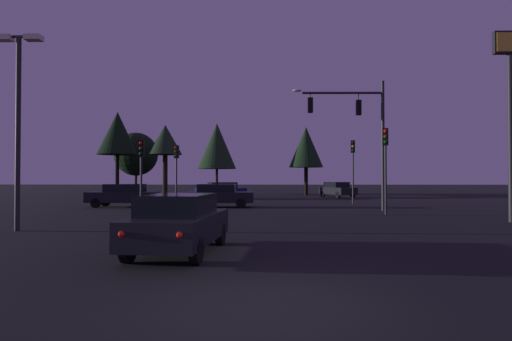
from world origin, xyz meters
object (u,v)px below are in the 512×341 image
(traffic_light_corner_left, at_px, (141,161))
(traffic_light_far_side, at_px, (176,163))
(car_crossing_left, at_px, (219,195))
(parking_lot_lamp_post, at_px, (18,104))
(traffic_light_median, at_px, (386,154))
(store_sign_illuminated, at_px, (510,85))
(car_crossing_right, at_px, (123,195))
(car_far_lane, at_px, (221,190))
(tree_lot_edge, at_px, (217,146))
(tree_left_far, at_px, (136,154))
(traffic_light_corner_right, at_px, (353,159))
(tree_center_horizon, at_px, (117,134))
(traffic_signal_mast_arm, at_px, (359,124))
(car_nearside_lane, at_px, (179,222))
(tree_right_cluster, at_px, (165,141))
(car_parked_lot, at_px, (337,189))
(tree_behind_sign, at_px, (306,147))

(traffic_light_corner_left, relative_size, traffic_light_far_side, 0.94)
(car_crossing_left, distance_m, parking_lot_lamp_post, 14.18)
(traffic_light_median, bearing_deg, store_sign_illuminated, -37.93)
(traffic_light_far_side, height_order, car_crossing_right, traffic_light_far_side)
(car_far_lane, bearing_deg, parking_lot_lamp_post, -102.52)
(traffic_light_far_side, height_order, tree_lot_edge, tree_lot_edge)
(traffic_light_median, distance_m, store_sign_illuminated, 6.30)
(parking_lot_lamp_post, bearing_deg, tree_left_far, 100.59)
(traffic_light_far_side, bearing_deg, parking_lot_lamp_post, -101.96)
(traffic_light_corner_right, relative_size, tree_center_horizon, 0.53)
(traffic_light_far_side, relative_size, tree_center_horizon, 0.47)
(car_crossing_left, xyz_separation_m, car_crossing_right, (-6.28, -0.12, -0.00))
(car_crossing_left, bearing_deg, car_crossing_right, -178.86)
(traffic_light_far_side, relative_size, car_crossing_left, 0.92)
(traffic_light_corner_right, distance_m, store_sign_illuminated, 12.92)
(car_crossing_left, distance_m, store_sign_illuminated, 17.23)
(traffic_signal_mast_arm, height_order, parking_lot_lamp_post, traffic_signal_mast_arm)
(traffic_light_median, bearing_deg, tree_center_horizon, 135.96)
(traffic_signal_mast_arm, bearing_deg, car_far_lane, 126.10)
(traffic_signal_mast_arm, distance_m, tree_left_far, 32.32)
(car_nearside_lane, distance_m, tree_right_cluster, 32.76)
(car_parked_lot, bearing_deg, traffic_signal_mast_arm, -95.26)
(traffic_light_median, bearing_deg, traffic_light_far_side, 151.62)
(car_crossing_right, height_order, tree_left_far, tree_left_far)
(traffic_light_corner_left, xyz_separation_m, car_far_lane, (2.64, 15.73, -2.02))
(traffic_light_far_side, distance_m, store_sign_illuminated, 20.01)
(traffic_light_median, height_order, car_far_lane, traffic_light_median)
(tree_center_horizon, bearing_deg, car_crossing_right, -68.87)
(car_crossing_left, bearing_deg, tree_center_horizon, 128.32)
(car_far_lane, bearing_deg, traffic_signal_mast_arm, -53.90)
(traffic_light_far_side, xyz_separation_m, car_far_lane, (2.17, 9.13, -2.18))
(traffic_signal_mast_arm, height_order, car_far_lane, traffic_signal_mast_arm)
(car_nearside_lane, bearing_deg, tree_behind_sign, 79.13)
(car_crossing_left, xyz_separation_m, tree_behind_sign, (7.61, 18.63, 4.50))
(car_nearside_lane, bearing_deg, traffic_light_median, 52.63)
(tree_right_cluster, bearing_deg, car_crossing_left, -64.25)
(tree_left_far, bearing_deg, traffic_light_far_side, -65.70)
(car_far_lane, xyz_separation_m, parking_lot_lamp_post, (-5.06, -22.77, 3.83))
(tree_center_horizon, height_order, tree_lot_edge, tree_center_horizon)
(car_parked_lot, bearing_deg, car_crossing_left, -127.12)
(traffic_light_far_side, bearing_deg, store_sign_illuminated, -31.09)
(car_far_lane, height_order, tree_behind_sign, tree_behind_sign)
(car_crossing_left, height_order, tree_right_cluster, tree_right_cluster)
(traffic_light_median, height_order, car_crossing_right, traffic_light_median)
(tree_left_far, relative_size, tree_lot_edge, 0.90)
(tree_left_far, bearing_deg, tree_right_cluster, -53.55)
(traffic_light_corner_left, relative_size, car_nearside_lane, 0.91)
(car_parked_lot, bearing_deg, car_nearside_lane, -107.21)
(traffic_signal_mast_arm, bearing_deg, car_crossing_left, 163.05)
(traffic_light_corner_left, bearing_deg, car_parked_lot, 53.64)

